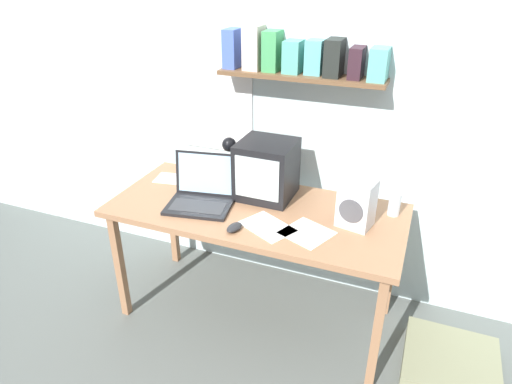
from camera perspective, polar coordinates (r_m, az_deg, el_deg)
The scene contains 13 objects.
ground_plane at distance 3.00m, azimuth -0.00°, elevation -14.73°, with size 12.00×12.00×0.00m, color #5C625E.
back_wall at distance 2.80m, azimuth 3.97°, elevation 12.64°, with size 5.60×0.24×2.60m.
corner_desk at distance 2.59m, azimuth -0.00°, elevation -3.22°, with size 1.64×0.74×0.76m.
crt_monitor at distance 2.62m, azimuth 1.37°, elevation 2.82°, with size 0.32×0.31×0.33m.
laptop at distance 2.60m, azimuth -6.79°, elevation 0.02°, with size 0.40×0.35×0.27m.
desk_lamp at distance 2.74m, azimuth -3.20°, elevation 4.89°, with size 0.11×0.15×0.31m.
juice_glass at distance 2.58m, azimuth 16.90°, elevation -1.56°, with size 0.06×0.06×0.13m.
space_heater at distance 2.39m, azimuth 12.46°, elevation -1.39°, with size 0.20×0.17×0.26m.
computer_mouse at distance 2.35m, azimuth -2.74°, elevation -4.45°, with size 0.08×0.11×0.03m.
loose_paper_near_monitor at distance 2.38m, azimuth 1.43°, elevation -4.34°, with size 0.33×0.29×0.00m.
printed_handout at distance 2.34m, azimuth 6.38°, elevation -5.11°, with size 0.29×0.29×0.00m.
loose_paper_near_laptop at distance 2.93m, azimuth -10.13°, elevation 1.62°, with size 0.26×0.19×0.00m.
floor_cushion at distance 2.85m, azimuth 23.13°, elevation -19.12°, with size 0.49×0.49×0.10m.
Camera 1 is at (0.82, -2.08, 2.01)m, focal length 32.00 mm.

